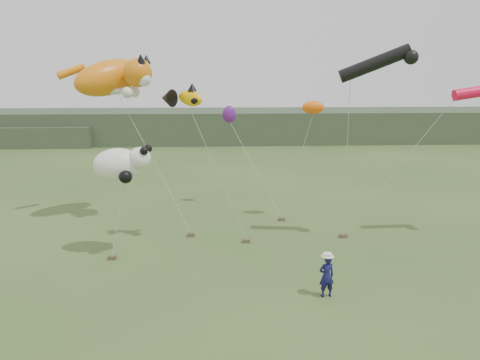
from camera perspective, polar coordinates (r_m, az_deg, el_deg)
The scene contains 9 objects.
ground at distance 19.86m, azimuth 4.80°, elevation -12.37°, with size 120.00×120.00×0.00m, color #385123.
headland at distance 62.86m, azimuth -3.52°, elevation 6.57°, with size 90.00×13.00×4.00m.
festival_attendant at distance 18.63m, azimuth 10.51°, elevation -11.44°, with size 0.61×0.40×1.68m, color #131348.
sandbag_anchors at distance 24.85m, azimuth -0.13°, elevation -6.89°, with size 11.96×5.86×0.19m.
cat_kite at distance 27.79m, azimuth -14.97°, elevation 12.03°, with size 5.66×4.43×2.79m.
fish_kite at distance 22.95m, azimuth -7.11°, elevation 9.93°, with size 2.42×1.57×1.18m.
tube_kites at distance 24.96m, azimuth 21.78°, elevation 11.94°, with size 9.11×1.57×2.74m.
panda_kite at distance 22.20m, azimuth -14.21°, elevation 1.88°, with size 2.72×1.76×1.69m.
misc_kites at distance 28.37m, azimuth 3.94°, elevation 8.42°, with size 5.73×4.11×1.55m.
Camera 1 is at (-2.57, -17.85, 8.31)m, focal length 35.00 mm.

